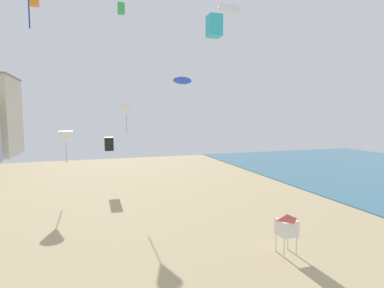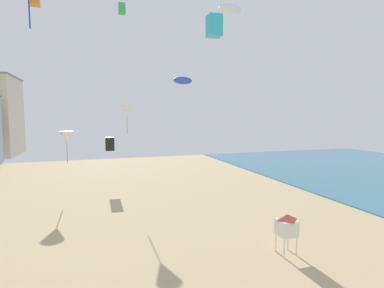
# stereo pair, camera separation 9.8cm
# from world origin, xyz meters

# --- Properties ---
(lifeguard_stand) EXTENTS (1.10, 1.10, 2.55)m
(lifeguard_stand) POSITION_xyz_m (11.17, 13.01, 1.84)
(lifeguard_stand) COLOR white
(lifeguard_stand) RESTS_ON ground
(kite_blue_parafoil) EXTENTS (1.87, 0.52, 0.73)m
(kite_blue_parafoil) POSITION_xyz_m (8.19, 25.90, 12.09)
(kite_blue_parafoil) COLOR blue
(kite_white_delta) EXTENTS (1.58, 1.58, 3.59)m
(kite_white_delta) POSITION_xyz_m (-3.06, 33.84, 6.30)
(kite_white_delta) COLOR white
(kite_white_parafoil) EXTENTS (1.93, 0.53, 0.75)m
(kite_white_parafoil) POSITION_xyz_m (10.22, 19.62, 17.01)
(kite_white_parafoil) COLOR white
(kite_white_delta_2) EXTENTS (1.40, 1.40, 3.19)m
(kite_white_delta_2) POSITION_xyz_m (3.46, 32.08, 9.30)
(kite_white_delta_2) COLOR white
(kite_cyan_box) EXTENTS (0.83, 0.83, 1.30)m
(kite_cyan_box) POSITION_xyz_m (7.03, 15.10, 14.19)
(kite_cyan_box) COLOR #2DB7CC
(kite_black_box) EXTENTS (1.08, 1.08, 1.70)m
(kite_black_box) POSITION_xyz_m (1.78, 37.29, 5.07)
(kite_black_box) COLOR black
(kite_green_box) EXTENTS (0.79, 0.79, 1.25)m
(kite_green_box) POSITION_xyz_m (3.53, 36.02, 21.55)
(kite_green_box) COLOR green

